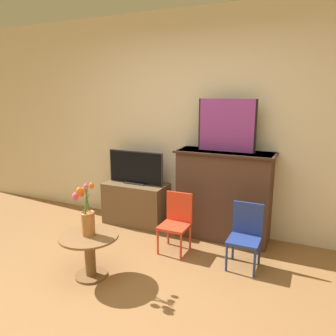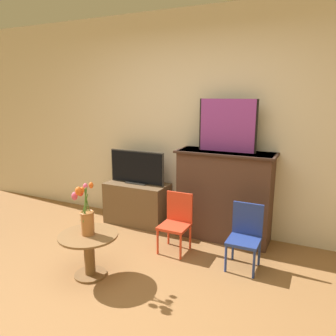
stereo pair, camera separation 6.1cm
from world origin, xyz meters
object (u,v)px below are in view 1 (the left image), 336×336
object	(u,v)px
chair_blue	(246,233)
vase_tulips	(87,216)
tv_monitor	(136,168)
chair_red	(176,219)
painting	(227,125)

from	to	relation	value
chair_blue	vase_tulips	size ratio (longest dim) A/B	1.31
tv_monitor	chair_blue	bearing A→B (deg)	-18.43
tv_monitor	chair_red	distance (m)	1.02
painting	tv_monitor	distance (m)	1.32
painting	tv_monitor	size ratio (longest dim) A/B	0.85
chair_blue	vase_tulips	xyz separation A→B (m)	(-1.29, -0.83, 0.26)
painting	vase_tulips	world-z (taller)	painting
vase_tulips	chair_red	bearing A→B (deg)	58.74
chair_red	vase_tulips	bearing A→B (deg)	-121.26
painting	vase_tulips	distance (m)	1.83
painting	vase_tulips	xyz separation A→B (m)	(-0.91, -1.39, -0.75)
painting	vase_tulips	bearing A→B (deg)	-123.26
chair_blue	vase_tulips	world-z (taller)	vase_tulips
tv_monitor	chair_red	xyz separation A→B (m)	(0.79, -0.49, -0.41)
chair_red	painting	bearing A→B (deg)	53.62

